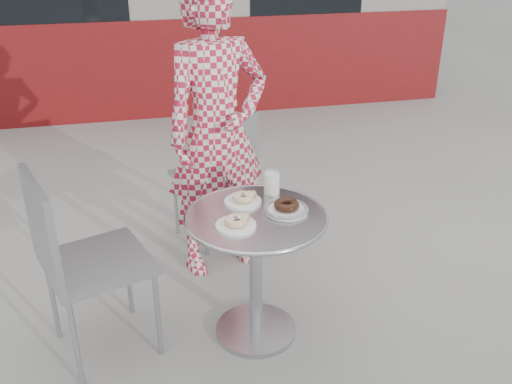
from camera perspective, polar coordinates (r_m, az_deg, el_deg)
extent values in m
plane|color=#9D9A95|center=(3.00, -0.33, -13.89)|extent=(60.00, 60.00, 0.00)
cube|color=maroon|center=(6.12, -8.24, 12.20)|extent=(6.02, 0.20, 1.00)
cylinder|color=silver|center=(2.99, -0.02, -13.59)|extent=(0.41, 0.41, 0.03)
cylinder|color=silver|center=(2.80, -0.02, -8.45)|extent=(0.06, 0.06, 0.65)
cylinder|color=silver|center=(2.63, -0.02, -2.51)|extent=(0.65, 0.65, 0.02)
torus|color=silver|center=(2.63, -0.02, -2.51)|extent=(0.67, 0.67, 0.02)
cube|color=#9B9DA2|center=(3.62, -4.38, 1.74)|extent=(0.55, 0.55, 0.03)
cube|color=#9B9DA2|center=(3.38, -2.63, 4.09)|extent=(0.39, 0.20, 0.41)
cube|color=#9B9DA2|center=(2.74, -15.52, -6.83)|extent=(0.57, 0.57, 0.03)
cube|color=#9B9DA2|center=(2.58, -20.65, -3.52)|extent=(0.18, 0.44, 0.45)
imported|color=#AA1A32|center=(3.18, -3.90, 6.02)|extent=(0.70, 0.56, 1.68)
cylinder|color=white|center=(2.74, -1.32, -0.95)|extent=(0.18, 0.18, 0.01)
torus|color=tan|center=(2.73, -1.32, -0.52)|extent=(0.10, 0.10, 0.03)
sphere|color=#B77A3F|center=(2.75, -0.32, -0.19)|extent=(0.04, 0.04, 0.04)
cylinder|color=white|center=(2.53, -2.03, -3.35)|extent=(0.18, 0.18, 0.01)
torus|color=tan|center=(2.52, -2.03, -2.89)|extent=(0.10, 0.10, 0.03)
sphere|color=#B77A3F|center=(2.55, -1.02, -2.45)|extent=(0.04, 0.04, 0.04)
cylinder|color=white|center=(2.66, 3.06, -1.79)|extent=(0.20, 0.20, 0.01)
torus|color=black|center=(2.65, 3.07, -1.28)|extent=(0.12, 0.12, 0.04)
torus|color=black|center=(2.66, 3.06, -1.70)|extent=(0.21, 0.21, 0.02)
cylinder|color=white|center=(2.80, 1.59, 0.83)|extent=(0.07, 0.07, 0.11)
cylinder|color=white|center=(2.80, 1.60, 1.03)|extent=(0.08, 0.08, 0.13)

